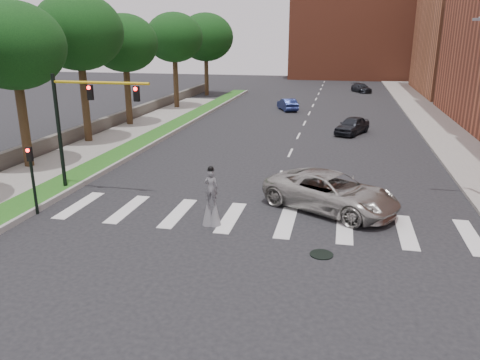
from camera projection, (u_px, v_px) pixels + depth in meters
ground_plane at (254, 228)px, 20.39m from camera, size 160.00×160.00×0.00m
grass_median at (168, 129)px, 41.36m from camera, size 2.00×60.00×0.25m
median_curb at (180, 129)px, 41.14m from camera, size 0.20×60.00×0.28m
sidewalk_left at (77, 154)px, 32.65m from camera, size 4.00×60.00×0.18m
sidewalk_right at (446, 130)px, 41.14m from camera, size 5.00×90.00×0.18m
stone_wall at (121, 118)px, 44.22m from camera, size 0.50×56.00×1.10m
manhole at (321, 254)px, 17.91m from camera, size 0.90×0.90×0.04m
building_backdrop at (361, 30)px, 89.27m from camera, size 26.00×14.00×18.00m
traffic_signal at (78, 115)px, 23.95m from camera, size 5.30×0.23×6.20m
secondary_signal at (32, 174)px, 21.44m from camera, size 0.25×0.21×3.23m
stilt_performer at (211, 203)px, 20.44m from camera, size 0.84×0.54×2.73m
suv_crossing at (331, 192)px, 22.28m from camera, size 7.17×5.75×1.81m
car_near at (352, 125)px, 39.57m from camera, size 3.32×4.64×1.47m
car_mid at (287, 104)px, 52.08m from camera, size 2.89×4.27×1.33m
car_far at (361, 88)px, 68.61m from camera, size 3.36×4.61×1.24m
tree_1 at (13, 46)px, 27.37m from camera, size 6.04×6.04×10.04m
tree_2 at (78, 32)px, 34.12m from camera, size 6.55×6.55×11.07m
tree_3 at (124, 44)px, 41.24m from camera, size 5.93×5.93×9.90m
tree_4 at (174, 38)px, 51.30m from camera, size 6.31×6.31×10.50m
tree_5 at (206, 37)px, 63.10m from camera, size 7.48×7.48×10.96m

